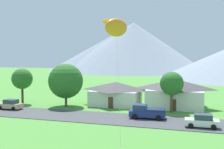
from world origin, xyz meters
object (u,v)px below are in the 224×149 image
at_px(tree_right_of_center, 66,81).
at_px(pickup_truck_navy_east_side, 146,112).
at_px(tree_center, 22,79).
at_px(parked_car_white_mid_west, 202,121).
at_px(house_left_center, 116,93).
at_px(parked_car_tan_west_end, 11,105).
at_px(tree_near_left, 172,84).
at_px(kite_flyer_with_kite, 116,31).
at_px(house_leftmost, 175,93).

bearing_deg(tree_right_of_center, pickup_truck_navy_east_side, -19.69).
bearing_deg(tree_center, parked_car_white_mid_west, -14.74).
height_order(house_left_center, pickup_truck_navy_east_side, house_left_center).
bearing_deg(tree_right_of_center, parked_car_tan_west_end, -143.95).
bearing_deg(parked_car_tan_west_end, tree_near_left, 12.32).
distance_m(parked_car_white_mid_west, kite_flyer_with_kite, 18.37).
xyz_separation_m(tree_center, parked_car_white_mid_west, (32.92, -8.66, -3.98)).
bearing_deg(house_leftmost, pickup_truck_navy_east_side, -107.25).
xyz_separation_m(house_leftmost, tree_near_left, (-0.25, -4.87, 2.07)).
bearing_deg(tree_center, kite_flyer_with_kite, -40.66).
xyz_separation_m(house_leftmost, parked_car_white_mid_west, (4.31, -13.71, -1.78)).
height_order(tree_right_of_center, kite_flyer_with_kite, kite_flyer_with_kite).
bearing_deg(parked_car_tan_west_end, tree_right_of_center, 36.05).
bearing_deg(house_leftmost, tree_near_left, -92.96).
distance_m(tree_center, parked_car_tan_west_end, 7.11).
height_order(tree_center, kite_flyer_with_kite, kite_flyer_with_kite).
height_order(house_leftmost, pickup_truck_navy_east_side, house_leftmost).
height_order(house_leftmost, parked_car_tan_west_end, house_leftmost).
relative_size(house_left_center, tree_right_of_center, 1.22).
bearing_deg(tree_center, house_leftmost, 10.00).
distance_m(house_left_center, tree_center, 18.36).
distance_m(tree_near_left, kite_flyer_with_kite, 23.06).
bearing_deg(house_leftmost, kite_flyer_with_kite, -97.07).
relative_size(tree_near_left, pickup_truck_navy_east_side, 1.26).
bearing_deg(parked_car_tan_west_end, parked_car_white_mid_west, -5.47).
distance_m(parked_car_tan_west_end, parked_car_white_mid_west, 31.44).
distance_m(house_left_center, kite_flyer_with_kite, 28.06).
height_order(tree_near_left, pickup_truck_navy_east_side, tree_near_left).
relative_size(tree_center, parked_car_white_mid_west, 1.61).
xyz_separation_m(parked_car_tan_west_end, pickup_truck_navy_east_side, (23.64, -0.06, 0.19)).
bearing_deg(tree_right_of_center, kite_flyer_with_kite, -53.69).
xyz_separation_m(tree_near_left, tree_center, (-28.35, -0.18, 0.13)).
xyz_separation_m(tree_near_left, parked_car_tan_west_end, (-26.73, -5.84, -3.85)).
bearing_deg(house_left_center, pickup_truck_navy_east_side, -51.83).
height_order(tree_right_of_center, pickup_truck_navy_east_side, tree_right_of_center).
height_order(tree_near_left, parked_car_white_mid_west, tree_near_left).
distance_m(house_leftmost, house_left_center, 10.90).
relative_size(parked_car_white_mid_west, pickup_truck_navy_east_side, 0.81).
bearing_deg(parked_car_tan_west_end, house_left_center, 30.30).
xyz_separation_m(tree_right_of_center, pickup_truck_navy_east_side, (15.90, -5.69, -3.61)).
height_order(tree_near_left, kite_flyer_with_kite, kite_flyer_with_kite).
relative_size(house_leftmost, tree_right_of_center, 1.34).
bearing_deg(kite_flyer_with_kite, tree_near_left, 82.03).
bearing_deg(pickup_truck_navy_east_side, parked_car_white_mid_west, -20.98).
xyz_separation_m(parked_car_white_mid_west, pickup_truck_navy_east_side, (-7.66, 2.94, 0.19)).
bearing_deg(tree_center, house_left_center, 12.00).
bearing_deg(parked_car_white_mid_west, parked_car_tan_west_end, 174.53).
height_order(tree_center, pickup_truck_navy_east_side, tree_center).
xyz_separation_m(house_leftmost, kite_flyer_with_kite, (-3.32, -26.76, 8.65)).
relative_size(tree_near_left, parked_car_white_mid_west, 1.56).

